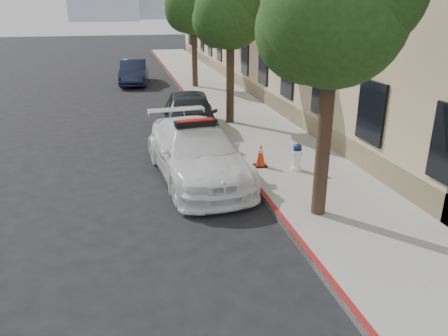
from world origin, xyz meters
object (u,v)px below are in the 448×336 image
police_car (196,152)px  parked_car_mid (190,114)px  traffic_cone (261,155)px  parked_car_far (134,72)px  fire_hydrant (297,157)px

police_car → parked_car_mid: size_ratio=1.14×
traffic_cone → parked_car_far: bearing=100.6°
police_car → parked_car_mid: bearing=78.2°
parked_car_mid → fire_hydrant: size_ratio=6.09×
police_car → parked_car_mid: 4.06m
fire_hydrant → traffic_cone: 1.01m
parked_car_mid → parked_car_far: (-1.50, 11.36, -0.08)m
parked_car_mid → police_car: bearing=-90.5°
police_car → parked_car_far: 15.43m
police_car → fire_hydrant: bearing=-14.3°
parked_car_mid → traffic_cone: parked_car_mid is taller
police_car → traffic_cone: 1.84m
parked_car_mid → traffic_cone: bearing=-64.9°
police_car → fire_hydrant: (2.69, -0.43, -0.22)m
police_car → traffic_cone: (1.82, 0.10, -0.26)m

